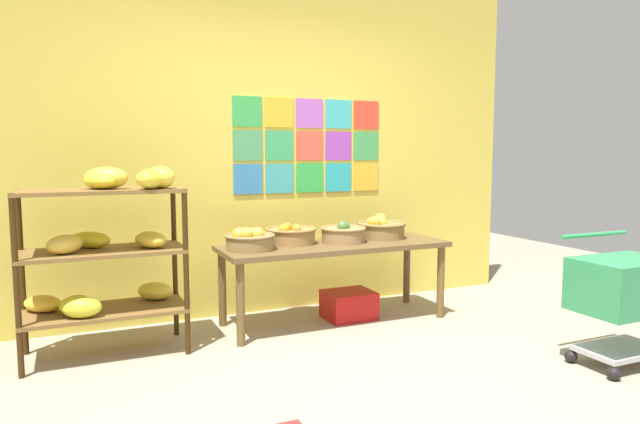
{
  "coord_description": "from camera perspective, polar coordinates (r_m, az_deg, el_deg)",
  "views": [
    {
      "loc": [
        -1.54,
        -2.57,
        1.33
      ],
      "look_at": [
        0.06,
        1.02,
        0.92
      ],
      "focal_mm": 31.68,
      "sensor_mm": 36.0,
      "label": 1
    }
  ],
  "objects": [
    {
      "name": "display_table",
      "position": [
        4.43,
        1.45,
        -4.09
      ],
      "size": [
        1.79,
        0.62,
        0.62
      ],
      "color": "brown",
      "rests_on": "ground"
    },
    {
      "name": "fruit_basket_centre",
      "position": [
        4.4,
        -2.97,
        -2.3
      ],
      "size": [
        0.4,
        0.4,
        0.17
      ],
      "color": "olive",
      "rests_on": "display_table"
    },
    {
      "name": "fruit_basket_back_left",
      "position": [
        4.71,
        6.19,
        -1.63
      ],
      "size": [
        0.4,
        0.4,
        0.2
      ],
      "color": "olive",
      "rests_on": "display_table"
    },
    {
      "name": "ground",
      "position": [
        3.28,
        6.64,
        -17.96
      ],
      "size": [
        9.76,
        9.76,
        0.0
      ],
      "primitive_type": "plane",
      "color": "gray"
    },
    {
      "name": "banana_shelf_unit",
      "position": [
        3.92,
        -20.69,
        -3.05
      ],
      "size": [
        1.04,
        0.56,
        1.25
      ],
      "color": "#34200A",
      "rests_on": "ground"
    },
    {
      "name": "fruit_basket_left",
      "position": [
        4.47,
        2.37,
        -2.16
      ],
      "size": [
        0.36,
        0.36,
        0.17
      ],
      "color": "#977347",
      "rests_on": "display_table"
    },
    {
      "name": "fruit_basket_back_right",
      "position": [
        4.15,
        -7.12,
        -2.78
      ],
      "size": [
        0.37,
        0.37,
        0.17
      ],
      "color": "olive",
      "rests_on": "display_table"
    },
    {
      "name": "back_wall_with_art",
      "position": [
        4.74,
        -5.06,
        7.55
      ],
      "size": [
        4.66,
        0.07,
        2.92
      ],
      "color": "gold",
      "rests_on": "ground"
    },
    {
      "name": "shopping_cart",
      "position": [
        4.01,
        28.34,
        -6.96
      ],
      "size": [
        0.6,
        0.46,
        0.81
      ],
      "rotation": [
        0.0,
        0.0,
        -0.21
      ],
      "color": "black",
      "rests_on": "ground"
    },
    {
      "name": "produce_crate_under_table",
      "position": [
        4.61,
        2.93,
        -9.34
      ],
      "size": [
        0.38,
        0.32,
        0.22
      ],
      "primitive_type": "cube",
      "color": "#B61413",
      "rests_on": "ground"
    }
  ]
}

